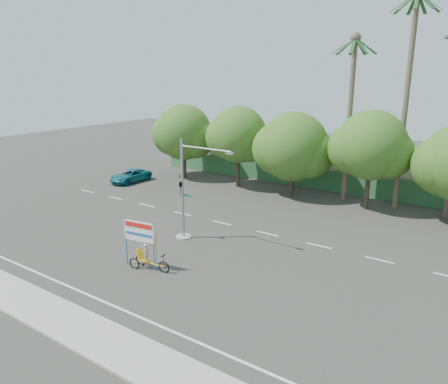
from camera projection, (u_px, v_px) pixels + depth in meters
The scene contains 14 objects.
ground at pixel (173, 266), 26.34m from camera, with size 120.00×120.00×0.00m, color #33302D.
sidewalk_near at pixel (67, 322), 20.38m from camera, with size 50.00×2.40×0.12m, color gray.
fence at pixel (317, 179), 43.09m from camera, with size 38.00×0.08×2.00m, color #336B3D.
building_left at pixel (253, 152), 51.86m from camera, with size 12.00×8.00×4.00m, color beige.
building_right at pixel (414, 173), 42.06m from camera, with size 14.00×8.00×3.60m, color beige.
tree_far_left at pixel (183, 134), 47.00m from camera, with size 7.14×6.00×7.96m.
tree_left at pixel (238, 137), 43.08m from camera, with size 6.66×5.60×8.07m.
tree_center at pixel (293, 149), 39.96m from camera, with size 7.62×6.40×7.85m.
tree_right at pixel (370, 148), 35.92m from camera, with size 6.90×5.80×8.36m.
palm_tall at pixel (408, 82), 34.57m from camera, with size 3.73×3.79×17.45m.
palm_short at pixel (351, 101), 37.47m from camera, with size 3.73×3.79×14.45m.
traffic_signal at pixel (186, 199), 29.91m from camera, with size 4.72×1.10×7.00m.
trike_billboard at pixel (144, 249), 25.77m from camera, with size 3.08×0.92×3.04m.
pickup_truck at pixel (130, 176), 45.98m from camera, with size 2.15×4.66×1.30m, color #106675.
Camera 1 is at (16.25, -18.12, 11.44)m, focal length 35.00 mm.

